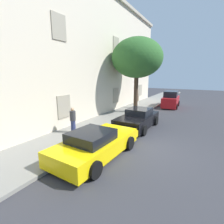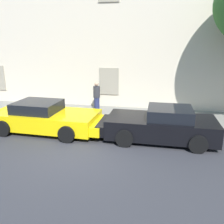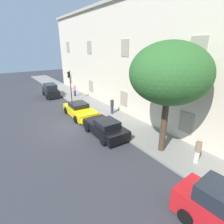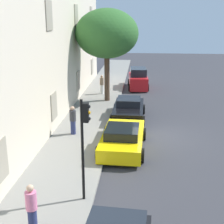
% 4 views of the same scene
% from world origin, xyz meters
% --- Properties ---
extents(ground_plane, '(80.00, 80.00, 0.00)m').
position_xyz_m(ground_plane, '(0.00, 0.00, 0.00)').
color(ground_plane, '#333338').
extents(sidewalk, '(60.00, 3.25, 0.14)m').
position_xyz_m(sidewalk, '(0.00, 4.05, 0.07)').
color(sidewalk, gray).
rests_on(sidewalk, ground).
extents(building_facade, '(35.55, 4.29, 10.79)m').
position_xyz_m(building_facade, '(0.00, 7.57, 5.41)').
color(building_facade, beige).
rests_on(building_facade, ground).
extents(sportscar_red_lead, '(4.96, 2.35, 1.27)m').
position_xyz_m(sportscar_red_lead, '(-1.81, 1.66, 0.57)').
color(sportscar_red_lead, yellow).
rests_on(sportscar_red_lead, ground).
extents(sportscar_yellow_flank, '(4.53, 2.14, 1.32)m').
position_xyz_m(sportscar_yellow_flank, '(2.74, 1.59, 0.58)').
color(sportscar_yellow_flank, black).
rests_on(sportscar_yellow_flank, ground).
extents(hatchback_distant, '(3.83, 1.96, 1.86)m').
position_xyz_m(hatchback_distant, '(12.06, 1.10, 0.84)').
color(hatchback_distant, red).
rests_on(hatchback_distant, ground).
extents(tree_near_kerb, '(4.62, 4.62, 6.81)m').
position_xyz_m(tree_near_kerb, '(7.00, 3.40, 5.14)').
color(tree_near_kerb, '#473323').
rests_on(tree_near_kerb, sidewalk).
extents(pedestrian_admiring, '(0.50, 0.50, 1.59)m').
position_xyz_m(pedestrian_admiring, '(-0.43, 4.50, 0.95)').
color(pedestrian_admiring, navy).
rests_on(pedestrian_admiring, sidewalk).
extents(pedestrian_bystander, '(0.45, 0.45, 1.58)m').
position_xyz_m(pedestrian_bystander, '(9.07, 4.06, 0.94)').
color(pedestrian_bystander, silver).
rests_on(pedestrian_bystander, sidewalk).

